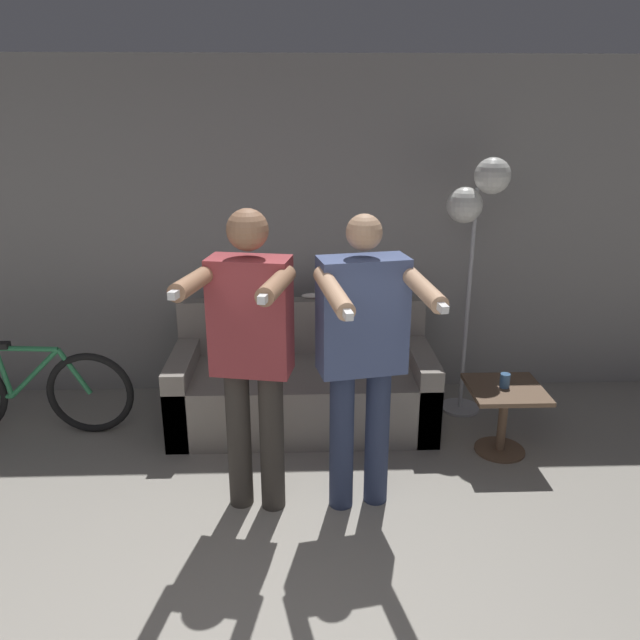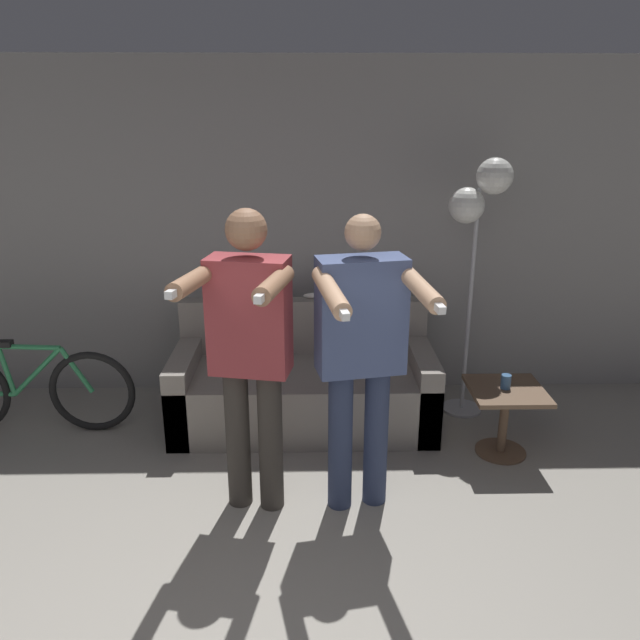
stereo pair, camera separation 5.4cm
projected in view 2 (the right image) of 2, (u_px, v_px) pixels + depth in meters
The scene contains 9 objects.
wall_back at pixel (264, 233), 4.86m from camera, with size 10.00×0.05×2.60m.
couch at pixel (304, 386), 4.61m from camera, with size 1.88×0.85×0.85m.
person_left at pixel (250, 345), 3.37m from camera, with size 0.58×0.74×1.75m.
person_right at pixel (361, 347), 3.38m from camera, with size 0.62×0.75×1.72m.
cat at pixel (340, 291), 4.70m from camera, with size 0.45×0.13×0.16m.
floor_lamp at pixel (479, 208), 4.35m from camera, with size 0.43×0.30×1.91m.
side_table at pixel (505, 406), 4.15m from camera, with size 0.49×0.49×0.48m.
cup at pixel (506, 382), 4.09m from camera, with size 0.07×0.07×0.09m.
bicycle at pixel (29, 390), 4.44m from camera, with size 1.50×0.07×0.70m.
Camera 2 is at (0.34, -1.67, 2.24)m, focal length 35.00 mm.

